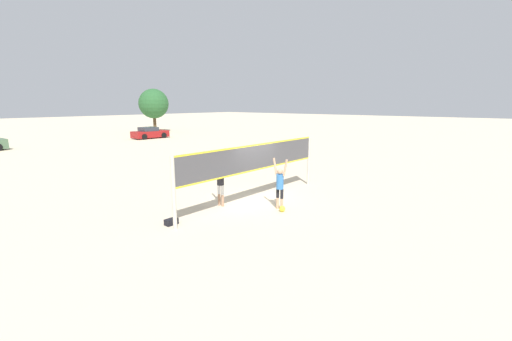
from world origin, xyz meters
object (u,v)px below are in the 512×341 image
object	(u,v)px
player_spiker	(280,183)
gear_bag	(171,222)
volleyball	(282,209)
player_blocker	(220,179)
volleyball_net	(256,162)
parked_car_mid	(150,133)
tree_left_cluster	(154,104)

from	to	relation	value
player_spiker	gear_bag	size ratio (longest dim) A/B	4.57
player_spiker	volleyball	world-z (taller)	player_spiker
player_spiker	volleyball	distance (m)	0.98
player_spiker	player_blocker	xyz separation A→B (m)	(-1.16, 2.06, 0.07)
volleyball_net	parked_car_mid	world-z (taller)	volleyball_net
volleyball_net	gear_bag	xyz separation A→B (m)	(-3.95, 0.43, -1.57)
parked_car_mid	gear_bag	bearing A→B (deg)	-118.91
volleyball_net	gear_bag	distance (m)	4.27
player_blocker	parked_car_mid	world-z (taller)	player_blocker
volleyball	gear_bag	size ratio (longest dim) A/B	0.53
volleyball	parked_car_mid	size ratio (longest dim) A/B	0.06
player_spiker	volleyball	size ratio (longest dim) A/B	8.65
volleyball	gear_bag	world-z (taller)	volleyball
gear_bag	parked_car_mid	xyz separation A→B (m)	(15.90, 25.69, 0.50)
volleyball	gear_bag	bearing A→B (deg)	149.89
volleyball_net	tree_left_cluster	world-z (taller)	tree_left_cluster
player_spiker	player_blocker	size ratio (longest dim) A/B	0.94
volleyball	tree_left_cluster	world-z (taller)	tree_left_cluster
player_spiker	tree_left_cluster	size ratio (longest dim) A/B	0.33
volleyball	parked_car_mid	bearing A→B (deg)	66.01
player_spiker	player_blocker	distance (m)	2.36
parked_car_mid	player_spiker	bearing A→B (deg)	-111.01
volleyball_net	player_spiker	world-z (taller)	volleyball_net
volleyball_net	gear_bag	bearing A→B (deg)	173.75
player_blocker	gear_bag	bearing A→B (deg)	-84.28
gear_bag	player_spiker	bearing A→B (deg)	-25.63
gear_bag	parked_car_mid	world-z (taller)	parked_car_mid
player_spiker	tree_left_cluster	bearing A→B (deg)	-26.96
volleyball_net	tree_left_cluster	bearing A→B (deg)	62.37
player_blocker	volleyball	distance (m)	2.70
volleyball_net	tree_left_cluster	xyz separation A→B (m)	(17.36, 33.16, 2.25)
player_spiker	gear_bag	xyz separation A→B (m)	(-3.75, 1.80, -0.94)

